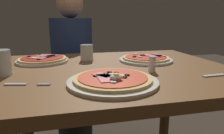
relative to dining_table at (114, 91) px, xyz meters
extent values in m
cube|color=brown|center=(0.00, 0.00, 0.10)|extent=(1.10, 0.88, 0.04)
cylinder|color=#4A3018|center=(-0.49, 0.38, -0.28)|extent=(0.07, 0.07, 0.71)
cylinder|color=#4A3018|center=(0.49, 0.38, -0.28)|extent=(0.07, 0.07, 0.71)
cylinder|color=silver|center=(-0.06, -0.24, 0.13)|extent=(0.32, 0.32, 0.01)
cylinder|color=#DBB26B|center=(-0.06, -0.24, 0.14)|extent=(0.28, 0.28, 0.01)
cylinder|color=red|center=(-0.06, -0.24, 0.14)|extent=(0.24, 0.24, 0.00)
torus|color=black|center=(-0.12, -0.22, 0.15)|extent=(0.02, 0.02, 0.00)
torus|color=black|center=(-0.03, -0.26, 0.15)|extent=(0.02, 0.02, 0.00)
torus|color=black|center=(-0.01, -0.24, 0.15)|extent=(0.02, 0.02, 0.00)
torus|color=black|center=(-0.08, -0.21, 0.15)|extent=(0.02, 0.02, 0.00)
torus|color=black|center=(-0.04, -0.20, 0.15)|extent=(0.02, 0.02, 0.00)
torus|color=black|center=(-0.06, -0.19, 0.15)|extent=(0.02, 0.02, 0.00)
cube|color=#D16B70|center=(-0.08, -0.26, 0.15)|extent=(0.07, 0.10, 0.00)
cube|color=#D16B70|center=(-0.09, -0.22, 0.15)|extent=(0.07, 0.08, 0.00)
cylinder|color=beige|center=(-0.08, -0.31, 0.15)|extent=(0.02, 0.02, 0.00)
cylinder|color=beige|center=(-0.06, -0.22, 0.15)|extent=(0.02, 0.02, 0.00)
cylinder|color=beige|center=(-0.03, -0.24, 0.15)|extent=(0.03, 0.03, 0.00)
ellipsoid|color=white|center=(-0.06, -0.28, 0.15)|extent=(0.04, 0.03, 0.02)
cylinder|color=yellow|center=(-0.06, -0.28, 0.16)|extent=(0.02, 0.02, 0.00)
cylinder|color=silver|center=(-0.34, 0.20, 0.13)|extent=(0.27, 0.27, 0.01)
cylinder|color=#DBB26B|center=(-0.34, 0.20, 0.14)|extent=(0.25, 0.25, 0.01)
cylinder|color=#A82314|center=(-0.34, 0.20, 0.14)|extent=(0.22, 0.22, 0.00)
torus|color=black|center=(-0.28, 0.26, 0.15)|extent=(0.02, 0.02, 0.00)
torus|color=black|center=(-0.35, 0.14, 0.15)|extent=(0.02, 0.02, 0.00)
torus|color=black|center=(-0.36, 0.25, 0.15)|extent=(0.02, 0.02, 0.00)
torus|color=black|center=(-0.36, 0.26, 0.15)|extent=(0.02, 0.02, 0.00)
torus|color=black|center=(-0.41, 0.23, 0.15)|extent=(0.02, 0.02, 0.00)
torus|color=black|center=(-0.31, 0.19, 0.15)|extent=(0.02, 0.02, 0.00)
cube|color=#C65B66|center=(-0.31, 0.21, 0.15)|extent=(0.09, 0.08, 0.00)
cube|color=#D16B70|center=(-0.32, 0.24, 0.15)|extent=(0.12, 0.10, 0.00)
cube|color=#C65B66|center=(-0.36, 0.18, 0.15)|extent=(0.10, 0.08, 0.00)
cylinder|color=beige|center=(-0.36, 0.23, 0.15)|extent=(0.03, 0.03, 0.00)
cylinder|color=beige|center=(-0.38, 0.18, 0.15)|extent=(0.03, 0.03, 0.00)
cylinder|color=white|center=(0.20, 0.11, 0.13)|extent=(0.29, 0.29, 0.01)
cylinder|color=#DBB26B|center=(0.20, 0.11, 0.14)|extent=(0.25, 0.25, 0.01)
cylinder|color=#B72D19|center=(0.20, 0.11, 0.14)|extent=(0.22, 0.22, 0.00)
torus|color=black|center=(0.20, 0.14, 0.15)|extent=(0.02, 0.02, 0.00)
torus|color=black|center=(0.14, 0.11, 0.15)|extent=(0.02, 0.02, 0.00)
torus|color=black|center=(0.19, 0.14, 0.15)|extent=(0.02, 0.02, 0.00)
torus|color=black|center=(0.20, 0.13, 0.15)|extent=(0.02, 0.02, 0.00)
torus|color=black|center=(0.13, 0.10, 0.15)|extent=(0.02, 0.02, 0.00)
cube|color=#D16B70|center=(0.25, 0.11, 0.15)|extent=(0.11, 0.11, 0.00)
cube|color=#C65B66|center=(0.28, 0.12, 0.15)|extent=(0.07, 0.10, 0.00)
cylinder|color=beige|center=(0.16, 0.09, 0.15)|extent=(0.02, 0.02, 0.00)
cylinder|color=beige|center=(0.17, 0.18, 0.15)|extent=(0.02, 0.02, 0.00)
cylinder|color=silver|center=(-0.11, 0.19, 0.16)|extent=(0.07, 0.07, 0.09)
cylinder|color=silver|center=(-0.11, 0.19, 0.14)|extent=(0.06, 0.06, 0.04)
cylinder|color=silver|center=(-0.47, -0.04, 0.17)|extent=(0.07, 0.07, 0.10)
cylinder|color=silver|center=(-0.47, -0.04, 0.14)|extent=(0.06, 0.06, 0.05)
cube|color=silver|center=(-0.39, -0.18, 0.12)|extent=(0.08, 0.03, 0.00)
cube|color=silver|center=(-0.30, -0.21, 0.12)|extent=(0.04, 0.01, 0.00)
cube|color=silver|center=(-0.30, -0.21, 0.12)|extent=(0.04, 0.01, 0.00)
cube|color=silver|center=(-0.29, -0.20, 0.12)|extent=(0.04, 0.01, 0.00)
cube|color=silver|center=(-0.29, -0.20, 0.12)|extent=(0.04, 0.01, 0.00)
cube|color=silver|center=(0.36, -0.24, 0.12)|extent=(0.11, 0.03, 0.00)
cylinder|color=white|center=(0.14, -0.12, 0.15)|extent=(0.03, 0.03, 0.05)
cylinder|color=silver|center=(0.14, -0.12, 0.18)|extent=(0.03, 0.03, 0.01)
cylinder|color=black|center=(-0.17, 0.70, -0.40)|extent=(0.29, 0.29, 0.46)
cylinder|color=navy|center=(-0.17, 0.70, 0.09)|extent=(0.32, 0.32, 0.52)
sphere|color=tan|center=(-0.17, 0.70, 0.45)|extent=(0.20, 0.20, 0.20)
camera|label=1|loc=(-0.21, -0.89, 0.34)|focal=31.99mm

